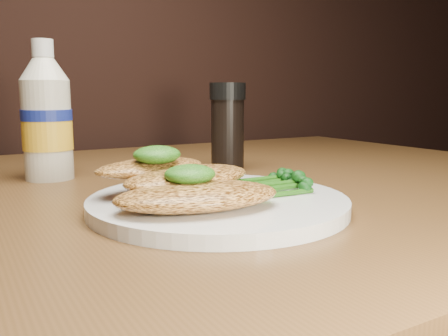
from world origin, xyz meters
TOP-DOWN VIEW (x-y plane):
  - plate at (-0.01, 0.90)m, footprint 0.25×0.25m
  - chicken_front at (-0.05, 0.87)m, footprint 0.16×0.10m
  - chicken_mid at (-0.04, 0.91)m, footprint 0.15×0.10m
  - chicken_back at (-0.06, 0.95)m, footprint 0.12×0.07m
  - pesto_front at (-0.05, 0.88)m, footprint 0.05×0.04m
  - pesto_back at (-0.06, 0.93)m, footprint 0.05×0.05m
  - broccolini_bundle at (0.04, 0.90)m, footprint 0.12×0.10m
  - mayo_bottle at (-0.12, 1.16)m, footprint 0.08×0.08m
  - pepper_grinder at (0.12, 1.10)m, footprint 0.05×0.05m

SIDE VIEW (x-z plane):
  - plate at x=-0.01m, z-range 0.75..0.76m
  - broccolini_bundle at x=0.04m, z-range 0.76..0.78m
  - chicken_front at x=-0.05m, z-range 0.76..0.79m
  - chicken_mid at x=-0.04m, z-range 0.77..0.79m
  - chicken_back at x=-0.06m, z-range 0.78..0.80m
  - pesto_front at x=-0.05m, z-range 0.78..0.80m
  - pesto_back at x=-0.06m, z-range 0.79..0.81m
  - pepper_grinder at x=0.12m, z-range 0.75..0.88m
  - mayo_bottle at x=-0.12m, z-range 0.75..0.93m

